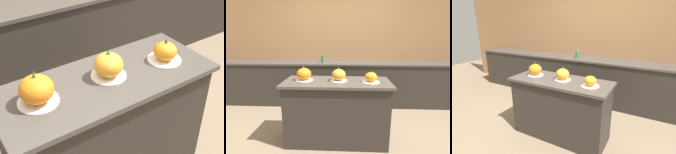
# 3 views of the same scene
# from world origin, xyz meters

# --- Properties ---
(kitchen_island) EXTENTS (1.43, 0.59, 0.88)m
(kitchen_island) POSITION_xyz_m (0.00, 0.00, 0.44)
(kitchen_island) COLOR #2D2823
(kitchen_island) RESTS_ON ground_plane
(back_counter) EXTENTS (6.00, 0.60, 0.92)m
(back_counter) POSITION_xyz_m (0.00, 1.41, 0.46)
(back_counter) COLOR #2D2823
(back_counter) RESTS_ON ground_plane
(pumpkin_cake_left) EXTENTS (0.24, 0.24, 0.21)m
(pumpkin_cake_left) POSITION_xyz_m (-0.45, 0.02, 0.97)
(pumpkin_cake_left) COLOR white
(pumpkin_cake_left) RESTS_ON kitchen_island
(pumpkin_cake_center) EXTENTS (0.23, 0.23, 0.19)m
(pumpkin_cake_center) POSITION_xyz_m (0.02, 0.02, 0.96)
(pumpkin_cake_center) COLOR white
(pumpkin_cake_center) RESTS_ON kitchen_island
(pumpkin_cake_right) EXTENTS (0.23, 0.23, 0.16)m
(pumpkin_cake_right) POSITION_xyz_m (0.45, -0.03, 0.95)
(pumpkin_cake_right) COLOR white
(pumpkin_cake_right) RESTS_ON kitchen_island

